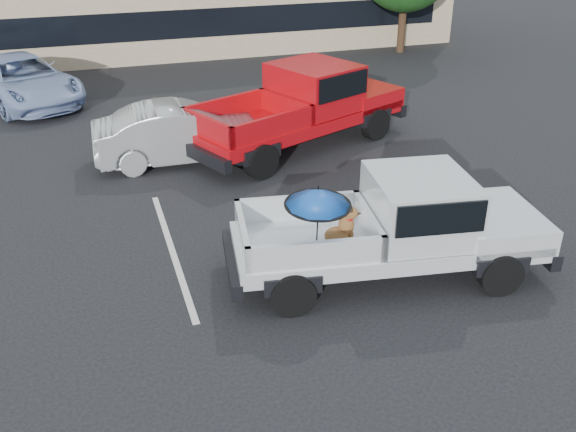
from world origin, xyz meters
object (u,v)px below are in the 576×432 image
Objects in this scene: red_pickup at (309,101)px; silver_sedan at (183,133)px; blue_suv at (21,80)px; silver_pickup at (406,221)px.

red_pickup reaches higher than silver_sedan.
silver_pickup is at bearing -85.51° from blue_suv.
red_pickup is 1.52× the size of silver_sedan.
red_pickup is at bearing -62.93° from blue_suv.
blue_suv is at bearing 116.63° from red_pickup.
red_pickup reaches higher than silver_pickup.
silver_pickup is at bearing -156.28° from silver_sedan.
silver_pickup is 7.21m from silver_sedan.
silver_pickup reaches higher than silver_sedan.
red_pickup is (0.68, 6.90, 0.11)m from silver_pickup.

